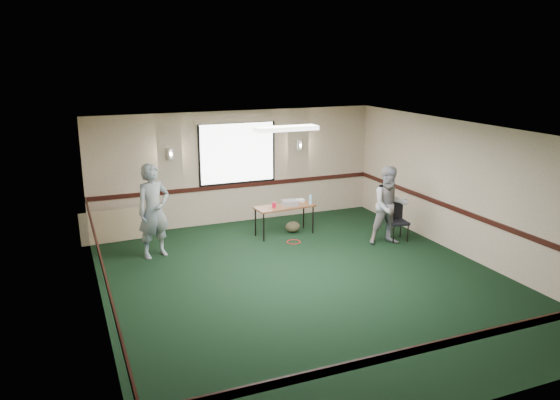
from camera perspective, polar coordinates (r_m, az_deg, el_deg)
name	(u,v)px	position (r m, az deg, el deg)	size (l,w,h in m)	color
ground	(307,281)	(9.96, 2.87, -8.48)	(8.00, 8.00, 0.00)	black
room_shell	(265,173)	(11.35, -1.58, 2.84)	(8.00, 8.02, 8.00)	tan
folding_table	(284,208)	(12.25, 0.47, -0.84)	(1.39, 0.65, 0.67)	brown
projector	(290,203)	(12.29, 1.04, -0.28)	(0.33, 0.27, 0.11)	#96959E
game_console	(299,200)	(12.61, 2.04, -0.04)	(0.21, 0.17, 0.05)	silver
red_cup	(274,205)	(12.07, -0.63, -0.53)	(0.08, 0.08, 0.12)	red
water_bottle	(311,200)	(12.37, 3.21, 0.05)	(0.06, 0.06, 0.22)	#86C0DC
duffel_bag	(293,227)	(12.56, 1.34, -2.83)	(0.36, 0.27, 0.25)	#4B442B
cable_coil	(294,242)	(11.93, 1.43, -4.40)	(0.31, 0.31, 0.02)	red
folded_table	(113,226)	(12.42, -17.09, -2.62)	(1.37, 0.06, 0.70)	#9D8161
conference_chair	(396,218)	(12.26, 12.03, -1.82)	(0.46, 0.47, 0.84)	black
person_left	(154,211)	(11.12, -13.07, -1.12)	(0.69, 0.46, 1.91)	#39597D
person_right	(390,206)	(11.84, 11.39, -0.59)	(0.82, 0.64, 1.70)	#7E98C5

